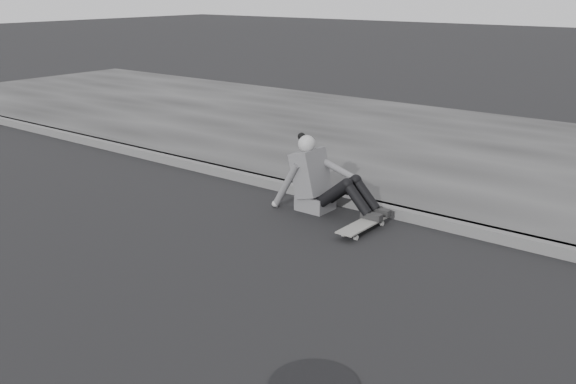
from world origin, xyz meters
TOP-DOWN VIEW (x-y plane):
  - ground at (0.00, 0.00)m, footprint 80.00×80.00m
  - curb at (0.00, 2.58)m, footprint 24.00×0.16m
  - sidewalk at (0.00, 5.60)m, footprint 24.00×6.00m
  - skateboard at (0.69, 1.98)m, footprint 0.20×0.78m
  - seated_woman at (-0.05, 2.23)m, footprint 1.38×0.46m

SIDE VIEW (x-z plane):
  - ground at x=0.00m, z-range 0.00..0.00m
  - curb at x=0.00m, z-range 0.00..0.12m
  - sidewalk at x=0.00m, z-range 0.00..0.12m
  - skateboard at x=0.69m, z-range 0.03..0.12m
  - seated_woman at x=-0.05m, z-range -0.08..0.80m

